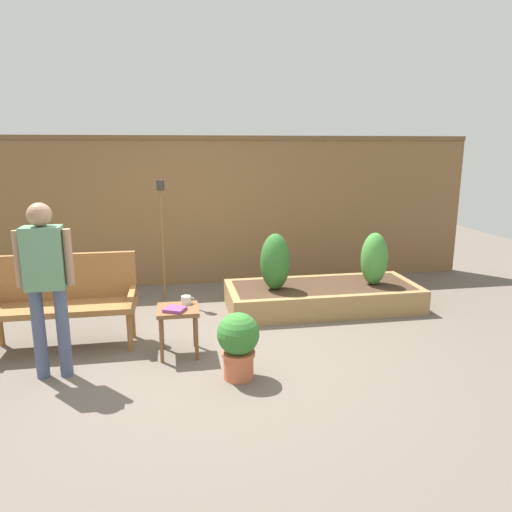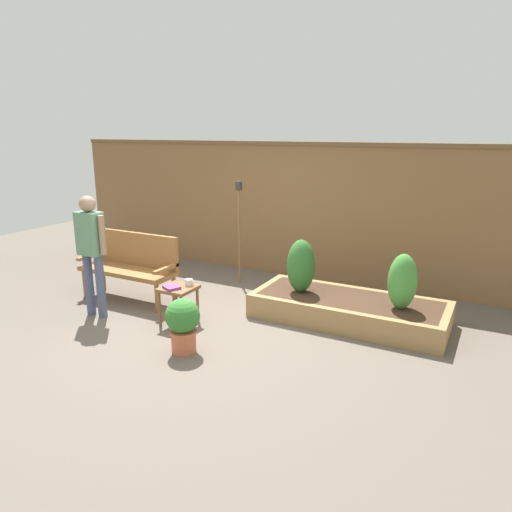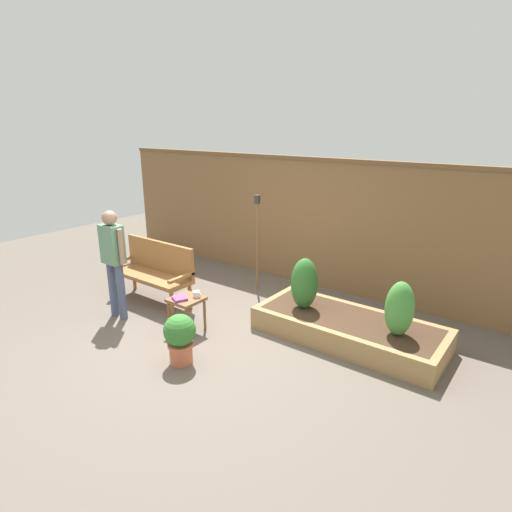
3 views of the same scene
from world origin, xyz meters
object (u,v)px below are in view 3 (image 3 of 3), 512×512
object	(u,v)px
side_table	(186,304)
book_on_table	(180,298)
potted_boxwood	(180,336)
cup_on_table	(197,294)
shrub_far_corner	(400,309)
shrub_near_bench	(304,283)
tiki_torch	(257,225)
garden_bench	(155,267)
person_by_bench	(113,255)

from	to	relation	value
side_table	book_on_table	world-z (taller)	book_on_table
book_on_table	potted_boxwood	world-z (taller)	potted_boxwood
cup_on_table	shrub_far_corner	distance (m)	2.54
shrub_near_bench	tiki_torch	world-z (taller)	tiki_torch
garden_bench	shrub_near_bench	size ratio (longest dim) A/B	2.07
garden_bench	person_by_bench	distance (m)	0.83
side_table	tiki_torch	xyz separation A→B (m)	(-0.15, 1.76, 0.71)
shrub_near_bench	tiki_torch	bearing A→B (deg)	150.90
potted_boxwood	tiki_torch	size ratio (longest dim) A/B	0.38
garden_bench	person_by_bench	bearing A→B (deg)	-87.08
potted_boxwood	tiki_torch	xyz separation A→B (m)	(-0.66, 2.36, 0.76)
book_on_table	person_by_bench	world-z (taller)	person_by_bench
side_table	person_by_bench	world-z (taller)	person_by_bench
shrub_near_bench	shrub_far_corner	xyz separation A→B (m)	(1.27, 0.00, -0.02)
shrub_near_bench	side_table	bearing A→B (deg)	-139.43
potted_boxwood	cup_on_table	bearing A→B (deg)	120.73
side_table	potted_boxwood	distance (m)	0.79
side_table	tiki_torch	bearing A→B (deg)	94.91
shrub_far_corner	tiki_torch	size ratio (longest dim) A/B	0.42
potted_boxwood	person_by_bench	world-z (taller)	person_by_bench
garden_bench	side_table	bearing A→B (deg)	-21.24
tiki_torch	side_table	bearing A→B (deg)	-85.09
garden_bench	potted_boxwood	world-z (taller)	garden_bench
book_on_table	tiki_torch	bearing A→B (deg)	119.12
cup_on_table	person_by_bench	size ratio (longest dim) A/B	0.08
garden_bench	book_on_table	size ratio (longest dim) A/B	7.83
shrub_far_corner	person_by_bench	size ratio (longest dim) A/B	0.43
garden_bench	person_by_bench	world-z (taller)	person_by_bench
person_by_bench	side_table	bearing A→B (deg)	14.46
person_by_bench	potted_boxwood	bearing A→B (deg)	-10.98
person_by_bench	shrub_far_corner	bearing A→B (deg)	20.07
cup_on_table	potted_boxwood	world-z (taller)	potted_boxwood
shrub_near_bench	book_on_table	bearing A→B (deg)	-137.78
garden_bench	side_table	distance (m)	1.23
book_on_table	shrub_far_corner	bearing A→B (deg)	49.22
person_by_bench	tiki_torch	bearing A→B (deg)	65.06
side_table	person_by_bench	bearing A→B (deg)	-165.54
tiki_torch	potted_boxwood	bearing A→B (deg)	-74.38
tiki_torch	shrub_near_bench	bearing A→B (deg)	-29.10
side_table	garden_bench	bearing A→B (deg)	158.76
cup_on_table	shrub_far_corner	size ratio (longest dim) A/B	0.19
side_table	shrub_near_bench	distance (m)	1.59
book_on_table	person_by_bench	bearing A→B (deg)	-144.24
shrub_far_corner	book_on_table	bearing A→B (deg)	-156.08
shrub_near_bench	tiki_torch	xyz separation A→B (m)	(-1.34, 0.75, 0.46)
garden_bench	cup_on_table	xyz separation A→B (m)	(1.23, -0.33, -0.02)
cup_on_table	book_on_table	size ratio (longest dim) A/B	0.70
shrub_far_corner	tiki_torch	world-z (taller)	tiki_torch
shrub_far_corner	garden_bench	bearing A→B (deg)	-170.94
cup_on_table	book_on_table	xyz separation A→B (m)	(-0.12, -0.20, -0.02)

